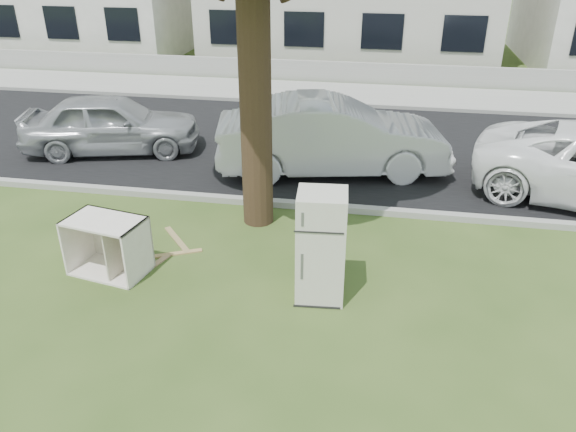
% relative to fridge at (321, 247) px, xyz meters
% --- Properties ---
extents(ground, '(120.00, 120.00, 0.00)m').
position_rel_fridge_xyz_m(ground, '(-0.99, 0.35, -0.81)').
color(ground, '#324A1A').
extents(road, '(120.00, 7.00, 0.01)m').
position_rel_fridge_xyz_m(road, '(-0.99, 6.35, -0.81)').
color(road, black).
rests_on(road, ground).
extents(kerb_near, '(120.00, 0.18, 0.12)m').
position_rel_fridge_xyz_m(kerb_near, '(-0.99, 2.80, -0.81)').
color(kerb_near, gray).
rests_on(kerb_near, ground).
extents(kerb_far, '(120.00, 0.18, 0.12)m').
position_rel_fridge_xyz_m(kerb_far, '(-0.99, 9.90, -0.81)').
color(kerb_far, gray).
rests_on(kerb_far, ground).
extents(sidewalk, '(120.00, 2.80, 0.01)m').
position_rel_fridge_xyz_m(sidewalk, '(-0.99, 11.35, -0.81)').
color(sidewalk, gray).
rests_on(sidewalk, ground).
extents(low_wall, '(120.00, 0.15, 0.70)m').
position_rel_fridge_xyz_m(low_wall, '(-0.99, 12.95, -0.46)').
color(low_wall, gray).
rests_on(low_wall, ground).
extents(fridge, '(0.72, 0.67, 1.62)m').
position_rel_fridge_xyz_m(fridge, '(0.00, 0.00, 0.00)').
color(fridge, silver).
rests_on(fridge, ground).
extents(cabinet, '(1.25, 0.91, 0.89)m').
position_rel_fridge_xyz_m(cabinet, '(-3.25, 0.08, -0.37)').
color(cabinet, white).
rests_on(cabinet, ground).
extents(plank_a, '(1.08, 0.59, 0.02)m').
position_rel_fridge_xyz_m(plank_a, '(-2.59, 0.67, -0.80)').
color(plank_a, '#A88851').
rests_on(plank_a, ground).
extents(plank_b, '(0.73, 0.84, 0.02)m').
position_rel_fridge_xyz_m(plank_b, '(-2.59, 1.18, -0.80)').
color(plank_b, '#947D4D').
rests_on(plank_b, ground).
extents(plank_c, '(0.35, 0.82, 0.02)m').
position_rel_fridge_xyz_m(plank_c, '(-2.68, 0.30, -0.80)').
color(plank_c, '#9D7E57').
rests_on(plank_c, ground).
extents(car_center, '(5.12, 2.69, 1.61)m').
position_rel_fridge_xyz_m(car_center, '(-0.35, 4.71, -0.01)').
color(car_center, silver).
rests_on(car_center, ground).
extents(car_left, '(4.32, 2.58, 1.38)m').
position_rel_fridge_xyz_m(car_left, '(-5.56, 5.06, -0.12)').
color(car_left, '#989A9E').
rests_on(car_left, ground).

